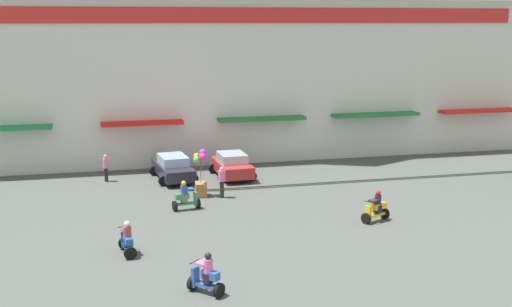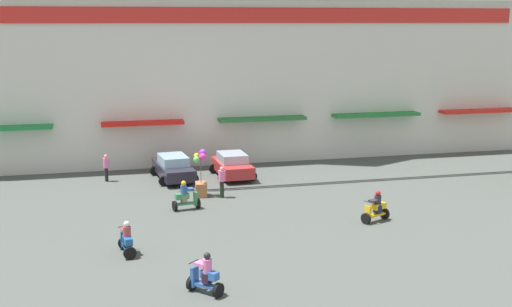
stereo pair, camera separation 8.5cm
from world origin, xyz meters
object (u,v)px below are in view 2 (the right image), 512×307
scooter_rider_4 (376,209)px  pedestrian_3 (106,166)px  parked_car_1 (232,165)px  scooter_rider_3 (186,198)px  parked_car_0 (173,167)px  balloon_vendor_cart (201,177)px  pedestrian_1 (222,180)px  scooter_rider_6 (205,276)px  scooter_rider_0 (127,240)px

scooter_rider_4 → pedestrian_3: size_ratio=0.95×
parked_car_1 → scooter_rider_3: (-3.70, -6.30, -0.12)m
parked_car_0 → balloon_vendor_cart: balloon_vendor_cart is taller
parked_car_1 → balloon_vendor_cart: bearing=-123.0°
scooter_rider_3 → pedestrian_1: size_ratio=0.89×
parked_car_0 → scooter_rider_3: 6.53m
scooter_rider_4 → pedestrian_3: (-12.25, 11.13, 0.30)m
scooter_rider_6 → pedestrian_3: size_ratio=0.95×
parked_car_1 → parked_car_0: bearing=176.4°
scooter_rider_4 → scooter_rider_6: bearing=-145.1°
parked_car_1 → pedestrian_3: 7.49m
scooter_rider_3 → pedestrian_3: bearing=118.1°
scooter_rider_0 → pedestrian_1: size_ratio=0.88×
parked_car_1 → pedestrian_3: (-7.46, 0.74, 0.17)m
parked_car_0 → parked_car_1: size_ratio=1.10×
pedestrian_1 → pedestrian_3: (-5.96, 5.20, -0.04)m
parked_car_0 → scooter_rider_6: scooter_rider_6 is taller
parked_car_0 → balloon_vendor_cart: (1.01, -4.12, 0.32)m
pedestrian_1 → pedestrian_3: bearing=138.9°
parked_car_1 → scooter_rider_4: 11.45m
parked_car_0 → pedestrian_3: pedestrian_3 is taller
scooter_rider_4 → pedestrian_3: 16.56m
scooter_rider_4 → pedestrian_3: bearing=137.7°
parked_car_0 → pedestrian_3: size_ratio=2.87×
pedestrian_3 → balloon_vendor_cart: 6.76m
scooter_rider_0 → balloon_vendor_cart: balloon_vendor_cart is taller
scooter_rider_3 → balloon_vendor_cart: (1.16, 2.40, 0.44)m
parked_car_0 → scooter_rider_4: scooter_rider_4 is taller
scooter_rider_6 → pedestrian_1: 12.72m
parked_car_0 → scooter_rider_3: (-0.15, -6.52, -0.11)m
pedestrian_1 → scooter_rider_6: bearing=-103.4°
parked_car_1 → scooter_rider_6: size_ratio=2.73×
parked_car_1 → pedestrian_1: 4.71m
scooter_rider_3 → scooter_rider_0: bearing=-118.7°
pedestrian_1 → scooter_rider_3: bearing=-140.1°
parked_car_0 → pedestrian_1: 5.12m
scooter_rider_6 → balloon_vendor_cart: (1.91, 12.93, 0.42)m
pedestrian_1 → scooter_rider_4: bearing=-43.3°
scooter_rider_0 → pedestrian_3: (-0.55, 12.91, 0.33)m
scooter_rider_3 → pedestrian_1: bearing=39.9°
scooter_rider_0 → scooter_rider_6: scooter_rider_6 is taller
parked_car_1 → pedestrian_1: size_ratio=2.47×
parked_car_1 → scooter_rider_0: parked_car_1 is taller
pedestrian_3 → scooter_rider_0: bearing=-87.6°
scooter_rider_0 → pedestrian_3: pedestrian_3 is taller
parked_car_1 → scooter_rider_0: bearing=-119.6°
scooter_rider_4 → pedestrian_1: (-6.29, 5.93, 0.34)m
scooter_rider_6 → balloon_vendor_cart: size_ratio=0.59×
scooter_rider_4 → pedestrian_1: bearing=136.7°
balloon_vendor_cart → scooter_rider_0: bearing=-117.9°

